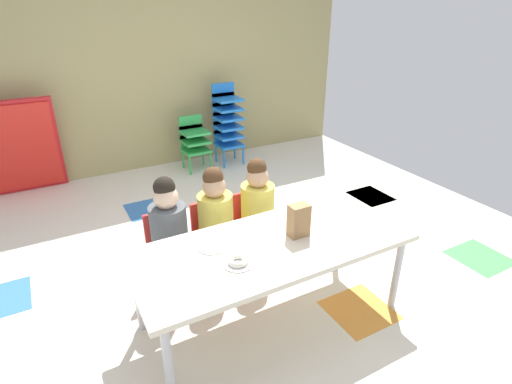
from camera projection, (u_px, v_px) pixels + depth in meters
name	position (u px, v px, depth m)	size (l,w,h in m)	color
ground_plane	(245.00, 263.00, 3.38)	(5.48, 5.16, 0.02)	silver
back_wall	(145.00, 65.00, 4.86)	(5.48, 0.10, 2.57)	tan
craft_table	(273.00, 250.00, 2.56)	(1.78, 0.76, 0.60)	beige
seated_child_near_camera	(168.00, 225.00, 2.83)	(0.33, 0.33, 0.92)	red
seated_child_middle_seat	(215.00, 214.00, 2.99)	(0.32, 0.32, 0.92)	red
seated_child_far_right	(257.00, 203.00, 3.14)	(0.34, 0.34, 0.92)	red
kid_chair_green_stack	(194.00, 139.00, 5.10)	(0.32, 0.30, 0.68)	green
kid_chair_blue_stack	(227.00, 120.00, 5.22)	(0.32, 0.30, 1.04)	blue
folded_activity_table	(15.00, 149.00, 4.35)	(0.90, 0.29, 1.09)	red
paper_bag_brown	(299.00, 220.00, 2.58)	(0.13, 0.09, 0.22)	#9E754C
paper_plate_near_edge	(238.00, 263.00, 2.34)	(0.18, 0.18, 0.01)	white
paper_plate_center_table	(212.00, 247.00, 2.50)	(0.18, 0.18, 0.01)	white
donut_powdered_on_plate	(238.00, 260.00, 2.33)	(0.12, 0.12, 0.03)	white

